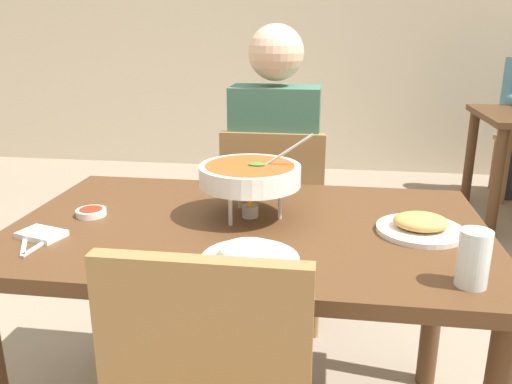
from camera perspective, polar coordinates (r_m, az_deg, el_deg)
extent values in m
cube|color=beige|center=(4.93, 5.93, 19.86)|extent=(10.00, 0.10, 3.00)
cube|color=#51331C|center=(1.53, -0.80, -4.17)|extent=(1.37, 0.84, 0.04)
cylinder|color=#51331C|center=(2.18, -15.83, -8.83)|extent=(0.07, 0.07, 0.71)
cylinder|color=#51331C|center=(2.04, 18.80, -10.94)|extent=(0.07, 0.07, 0.71)
cube|color=olive|center=(2.38, 2.24, -3.68)|extent=(0.44, 0.44, 0.03)
cube|color=olive|center=(2.11, 1.74, 0.44)|extent=(0.42, 0.04, 0.45)
cylinder|color=olive|center=(2.63, 6.76, -6.94)|extent=(0.04, 0.04, 0.42)
cylinder|color=olive|center=(2.67, -1.48, -6.51)|extent=(0.04, 0.04, 0.42)
cylinder|color=olive|center=(2.29, 6.47, -10.86)|extent=(0.04, 0.04, 0.42)
cylinder|color=olive|center=(2.33, -3.06, -10.28)|extent=(0.04, 0.04, 0.42)
cylinder|color=#2D2D38|center=(2.48, 4.55, -8.15)|extent=(0.10, 0.10, 0.45)
cylinder|color=#2D2D38|center=(2.49, -0.08, -7.89)|extent=(0.10, 0.10, 0.45)
cube|color=#2D2D38|center=(2.34, 2.21, -2.14)|extent=(0.32, 0.32, 0.12)
cube|color=#3D6B56|center=(2.17, 2.08, 4.87)|extent=(0.36, 0.20, 0.50)
sphere|color=beige|center=(2.12, 2.19, 14.93)|extent=(0.22, 0.22, 0.22)
cylinder|color=#3D6B56|center=(2.37, 6.45, 4.59)|extent=(0.08, 0.28, 0.08)
cylinder|color=#3D6B56|center=(2.40, -1.23, 4.87)|extent=(0.08, 0.28, 0.08)
cube|color=olive|center=(1.07, -5.81, -18.25)|extent=(0.42, 0.04, 0.45)
cylinder|color=silver|center=(1.56, 2.62, -1.13)|extent=(0.01, 0.01, 0.10)
cylinder|color=silver|center=(1.65, -1.79, -0.06)|extent=(0.01, 0.01, 0.10)
cylinder|color=silver|center=(1.50, -2.81, -1.84)|extent=(0.01, 0.01, 0.10)
torus|color=silver|center=(1.55, -0.66, 0.77)|extent=(0.21, 0.21, 0.01)
cylinder|color=#B2B2B7|center=(1.58, -0.65, -2.09)|extent=(0.05, 0.05, 0.04)
cone|color=orange|center=(1.57, -0.66, -0.98)|extent=(0.02, 0.02, 0.04)
cylinder|color=white|center=(1.54, -0.67, 1.83)|extent=(0.30, 0.30, 0.06)
cylinder|color=#994C1E|center=(1.54, -0.67, 2.73)|extent=(0.26, 0.26, 0.01)
ellipsoid|color=#388433|center=(1.53, 0.07, 3.03)|extent=(0.05, 0.03, 0.01)
cylinder|color=silver|center=(1.54, 2.77, 4.06)|extent=(0.18, 0.01, 0.13)
cylinder|color=white|center=(1.28, -0.66, -7.41)|extent=(0.24, 0.24, 0.01)
ellipsoid|color=white|center=(1.27, -0.66, -6.37)|extent=(0.15, 0.13, 0.04)
cylinder|color=white|center=(1.53, 17.43, -4.04)|extent=(0.24, 0.24, 0.01)
ellipsoid|color=tan|center=(1.52, 17.52, -3.14)|extent=(0.15, 0.13, 0.04)
cylinder|color=white|center=(1.67, -17.47, -2.12)|extent=(0.09, 0.09, 0.02)
cylinder|color=maroon|center=(1.66, -17.49, -1.83)|extent=(0.07, 0.07, 0.01)
cube|color=white|center=(1.55, -22.29, -4.28)|extent=(0.14, 0.11, 0.02)
cube|color=silver|center=(1.52, -23.85, -5.04)|extent=(0.09, 0.16, 0.01)
cube|color=silver|center=(1.49, -22.21, -5.21)|extent=(0.03, 0.17, 0.01)
cylinder|color=silver|center=(1.25, 22.59, -6.70)|extent=(0.07, 0.07, 0.13)
cylinder|color=orange|center=(1.25, 22.48, -7.53)|extent=(0.06, 0.06, 0.08)
cylinder|color=#51331C|center=(3.62, 24.68, 0.83)|extent=(0.07, 0.07, 0.71)
cylinder|color=#51331C|center=(4.25, 22.25, 3.45)|extent=(0.07, 0.07, 0.71)
cylinder|color=olive|center=(4.75, 24.45, 2.76)|extent=(0.04, 0.04, 0.42)
cylinder|color=olive|center=(4.39, 25.44, 1.52)|extent=(0.04, 0.04, 0.42)
cylinder|color=#2D2D38|center=(4.52, 25.88, 2.07)|extent=(0.10, 0.10, 0.45)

